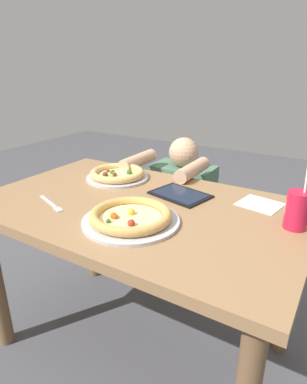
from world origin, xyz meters
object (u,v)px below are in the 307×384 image
(fork, at_px, (51,204))
(diner_seated, at_px, (181,215))
(pizza_near, at_px, (131,217))
(tablet, at_px, (180,195))
(drink_cup_colored, at_px, (297,210))
(pizza_far, at_px, (117,174))

(fork, xyz_separation_m, diner_seated, (0.17, 0.84, -0.35))
(pizza_near, bearing_deg, tablet, 84.27)
(pizza_near, bearing_deg, diner_seated, 103.82)
(drink_cup_colored, height_order, fork, drink_cup_colored)
(drink_cup_colored, distance_m, diner_seated, 0.98)
(drink_cup_colored, relative_size, tablet, 0.87)
(tablet, xyz_separation_m, diner_seated, (-0.23, 0.48, -0.35))
(pizza_far, distance_m, diner_seated, 0.59)
(diner_seated, bearing_deg, pizza_far, -107.21)
(pizza_far, xyz_separation_m, diner_seated, (0.14, 0.45, -0.37))
(pizza_near, xyz_separation_m, fork, (-0.37, -0.04, -0.02))
(drink_cup_colored, relative_size, diner_seated, 0.27)
(drink_cup_colored, distance_m, tablet, 0.48)
(pizza_near, distance_m, diner_seated, 0.91)
(pizza_far, relative_size, tablet, 1.13)
(pizza_near, bearing_deg, drink_cup_colored, 27.55)
(drink_cup_colored, height_order, diner_seated, drink_cup_colored)
(pizza_far, bearing_deg, diner_seated, 72.79)
(pizza_far, xyz_separation_m, drink_cup_colored, (0.85, -0.10, 0.05))
(diner_seated, bearing_deg, tablet, -64.39)
(pizza_far, height_order, tablet, pizza_far)
(tablet, relative_size, diner_seated, 0.31)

